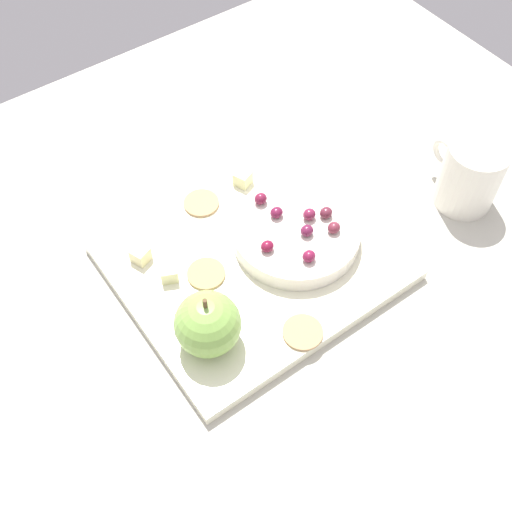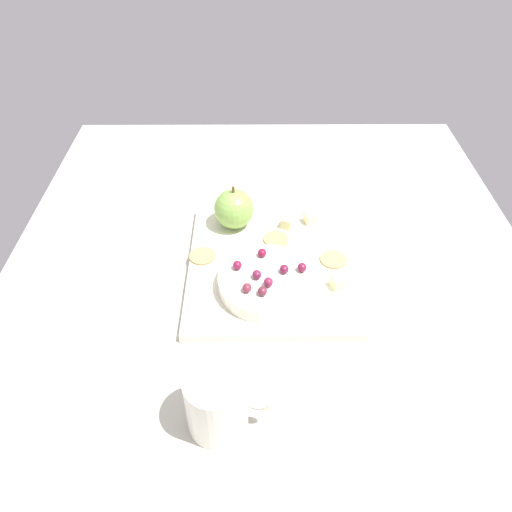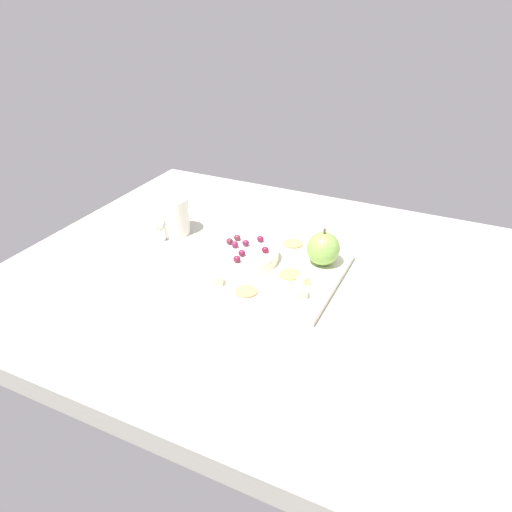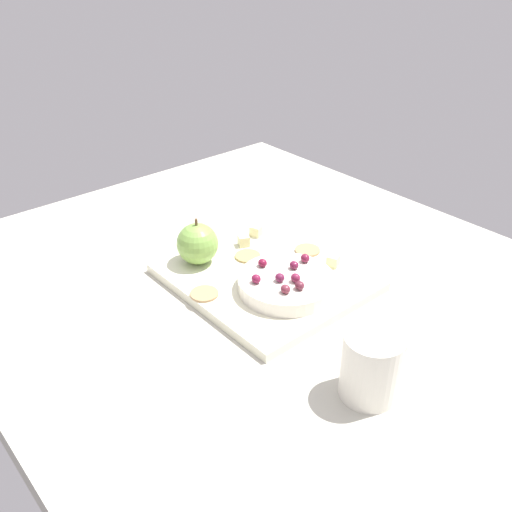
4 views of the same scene
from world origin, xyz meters
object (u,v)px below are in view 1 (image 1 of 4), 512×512
Objects in this scene: cheese_cube_1 at (243,178)px; grape_0 at (261,199)px; apple_whole at (208,324)px; cracker_0 at (206,274)px; grape_5 at (334,228)px; cup at (470,175)px; grape_7 at (309,256)px; serving_dish at (296,232)px; grape_2 at (268,246)px; platter at (254,262)px; grape_3 at (309,214)px; cheese_cube_2 at (140,255)px; grape_1 at (307,231)px; cracker_1 at (303,332)px; cracker_2 at (201,203)px; cheese_cube_0 at (169,273)px; grape_6 at (326,213)px; grape_4 at (277,213)px.

cheese_cube_1 is 1.22× the size of grape_0.
apple_whole reaches higher than cracker_0.
grape_5 is 0.15× the size of cup.
apple_whole is 4.56× the size of grape_7.
serving_dish is 5.46cm from grape_2.
grape_3 reaches higher than platter.
grape_7 reaches higher than cheese_cube_2.
grape_7 is at bearing -4.34° from cup.
grape_0 and grape_3 have the same top height.
grape_0 and grape_1 have the same top height.
grape_5 is (-9.40, 3.89, 4.08)cm from platter.
grape_3 is 3.62cm from grape_5.
platter is 6.92× the size of cracker_1.
cheese_cube_2 is at bearing -87.23° from apple_whole.
grape_7 is (-5.78, -6.46, 3.09)cm from cracker_1.
cheese_cube_1 reaches higher than cracker_0.
grape_3 is (-8.77, 11.84, 3.11)cm from cracker_2.
cup is at bearing -171.83° from cracker_1.
grape_0 is (-16.39, 2.88, 2.29)cm from cheese_cube_2.
cheese_cube_0 is at bearing -32.68° from grape_7.
cup is at bearing 165.91° from platter.
cheese_cube_2 is 23.87cm from grape_6.
platter is 19.81× the size of grape_4.
apple_whole is 10.55cm from cheese_cube_0.
serving_dish is at bearing -82.50° from grape_1.
apple_whole is 1.59× the size of cracker_0.
cracker_1 is 11.38cm from grape_2.
apple_whole is at bearing 23.04° from grape_2.
grape_5 is at bearing 157.51° from platter.
grape_0 is at bearing -93.29° from grape_7.
grape_7 is (-4.14, 5.53, 4.13)cm from platter.
cracker_2 is 2.86× the size of grape_7.
grape_5 reaches higher than cheese_cube_2.
grape_1 is at bearing 102.20° from grape_0.
grape_4 reaches higher than cracker_1.
apple_whole is 4.56× the size of grape_5.
grape_3 is 1.00× the size of grape_6.
grape_6 is 20.56cm from cup.
grape_4 is at bearing -151.44° from apple_whole.
apple_whole is 3.75× the size of cheese_cube_0.
cheese_cube_1 is 6.56cm from grape_0.
cracker_0 is 2.86× the size of grape_7.
apple_whole is 3.75× the size of cheese_cube_1.
grape_0 reaches higher than serving_dish.
cracker_1 is (-9.29, 5.49, -3.59)cm from apple_whole.
cracker_0 is 37.27cm from cup.
cracker_1 is at bearing 50.36° from grape_1.
cracker_0 is 2.86× the size of grape_4.
platter is at bearing -8.18° from grape_6.
apple_whole is 0.68× the size of cup.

